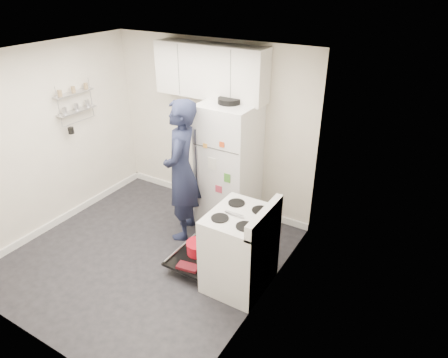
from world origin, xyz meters
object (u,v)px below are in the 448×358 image
Objects in this scene: electric_range at (239,250)px; refrigerator at (229,165)px; open_oven_door at (197,252)px; person at (181,171)px.

electric_range is 1.41m from refrigerator.
refrigerator reaches higher than open_oven_door.
electric_range is at bearing 43.81° from person.
person reaches higher than refrigerator.
person is (-0.55, 0.49, 0.77)m from open_oven_door.
open_oven_door is 1.06m from person.
electric_range is 1.34m from person.
refrigerator is 0.70m from person.
open_oven_door is at bearing -80.63° from refrigerator.
refrigerator is 0.96× the size of person.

